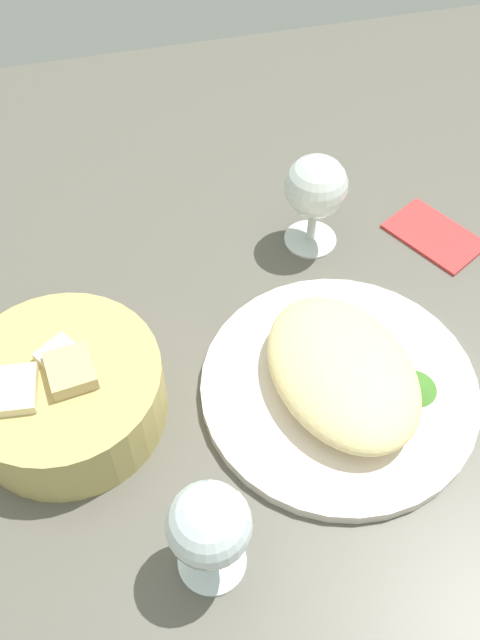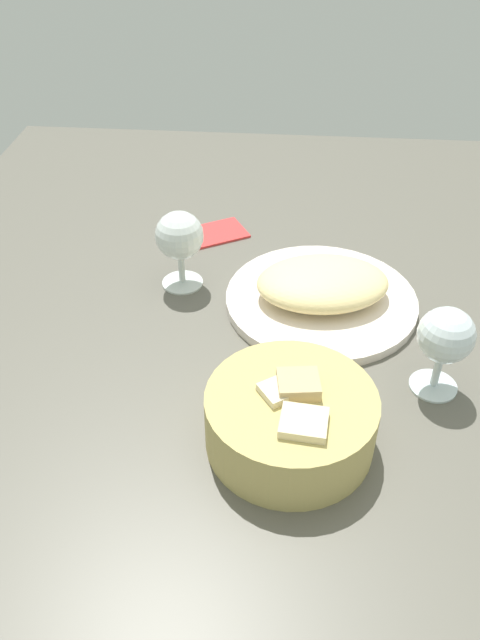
{
  "view_description": "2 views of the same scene",
  "coord_description": "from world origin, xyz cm",
  "px_view_note": "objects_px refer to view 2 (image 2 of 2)",
  "views": [
    {
      "loc": [
        -30.99,
        11.29,
        61.3
      ],
      "look_at": [
        10.81,
        1.16,
        5.26
      ],
      "focal_mm": 39.61,
      "sensor_mm": 36.0,
      "label": 1
    },
    {
      "loc": [
        8.94,
        68.18,
        56.68
      ],
      "look_at": [
        14.54,
        2.42,
        4.0
      ],
      "focal_mm": 35.81,
      "sensor_mm": 36.0,
      "label": 2
    }
  ],
  "objects_px": {
    "wine_glass_far": "(445,339)",
    "folded_napkin": "(213,233)",
    "bread_basket": "(291,419)",
    "wine_glass_near": "(180,239)",
    "plate": "(321,300)"
  },
  "relations": [
    {
      "from": "plate",
      "to": "bread_basket",
      "type": "height_order",
      "value": "bread_basket"
    },
    {
      "from": "plate",
      "to": "folded_napkin",
      "type": "bearing_deg",
      "value": -45.19
    },
    {
      "from": "wine_glass_near",
      "to": "bread_basket",
      "type": "bearing_deg",
      "value": 119.54
    },
    {
      "from": "plate",
      "to": "wine_glass_near",
      "type": "height_order",
      "value": "wine_glass_near"
    },
    {
      "from": "bread_basket",
      "to": "wine_glass_near",
      "type": "distance_m",
      "value": 0.35
    },
    {
      "from": "bread_basket",
      "to": "wine_glass_near",
      "type": "xyz_separation_m",
      "value": [
        0.17,
        -0.3,
        0.04
      ]
    },
    {
      "from": "wine_glass_far",
      "to": "folded_napkin",
      "type": "distance_m",
      "value": 0.47
    },
    {
      "from": "plate",
      "to": "folded_napkin",
      "type": "height_order",
      "value": "plate"
    },
    {
      "from": "wine_glass_far",
      "to": "bread_basket",
      "type": "bearing_deg",
      "value": 30.59
    },
    {
      "from": "folded_napkin",
      "to": "wine_glass_near",
      "type": "bearing_deg",
      "value": 49.11
    },
    {
      "from": "plate",
      "to": "folded_napkin",
      "type": "xyz_separation_m",
      "value": [
        0.18,
        -0.18,
        -0.0
      ]
    },
    {
      "from": "plate",
      "to": "wine_glass_far",
      "type": "xyz_separation_m",
      "value": [
        -0.14,
        0.16,
        0.07
      ]
    },
    {
      "from": "wine_glass_near",
      "to": "folded_napkin",
      "type": "xyz_separation_m",
      "value": [
        -0.03,
        -0.15,
        -0.08
      ]
    },
    {
      "from": "wine_glass_near",
      "to": "wine_glass_far",
      "type": "bearing_deg",
      "value": 150.67
    },
    {
      "from": "bread_basket",
      "to": "wine_glass_near",
      "type": "height_order",
      "value": "wine_glass_near"
    }
  ]
}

